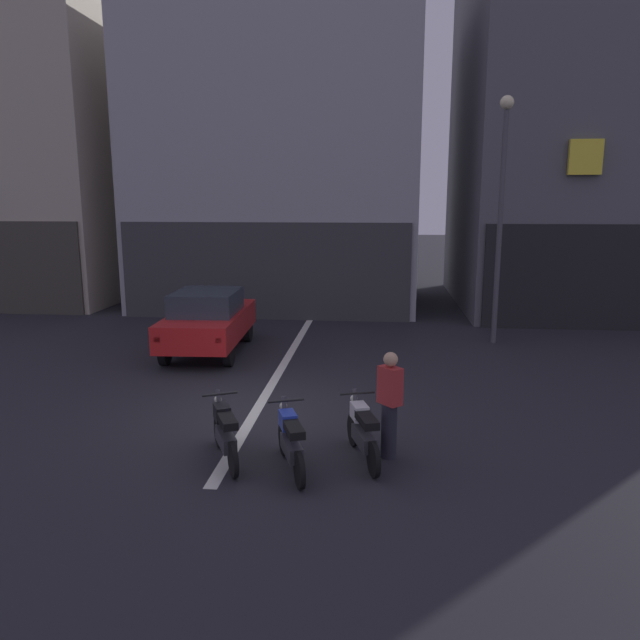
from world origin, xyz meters
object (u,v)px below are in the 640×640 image
Objects in this scene: motorcycle_blue_row_left_mid at (291,440)px; person_by_motorcycles at (390,404)px; car_red_crossing_near at (208,319)px; motorcycle_white_row_centre at (363,431)px; street_lamp at (502,196)px; motorcycle_black_row_leftmost at (225,432)px.

person_by_motorcycles is (1.44, 0.59, 0.40)m from motorcycle_blue_row_left_mid.
person_by_motorcycles is (4.56, -6.05, -0.03)m from car_red_crossing_near.
motorcycle_white_row_centre is 0.97× the size of person_by_motorcycles.
motorcycle_blue_row_left_mid and motorcycle_white_row_centre have the same top height.
car_red_crossing_near is at bearing -166.10° from street_lamp.
car_red_crossing_near is 7.36m from motorcycle_blue_row_left_mid.
motorcycle_blue_row_left_mid is 1.13m from motorcycle_white_row_centre.
motorcycle_blue_row_left_mid is at bearing -11.95° from motorcycle_black_row_leftmost.
street_lamp is at bearing 69.25° from person_by_motorcycles.
motorcycle_blue_row_left_mid is (1.04, -0.22, 0.00)m from motorcycle_black_row_leftmost.
motorcycle_black_row_leftmost is 0.92× the size of person_by_motorcycles.
person_by_motorcycles reaches higher than car_red_crossing_near.
motorcycle_black_row_leftmost is (-5.48, -8.30, -3.55)m from street_lamp.
motorcycle_black_row_leftmost and motorcycle_white_row_centre have the same top height.
motorcycle_black_row_leftmost is at bearing 168.05° from motorcycle_blue_row_left_mid.
street_lamp is 4.26× the size of motorcycle_black_row_leftmost.
person_by_motorcycles is (-3.00, -7.93, -3.16)m from street_lamp.
motorcycle_white_row_centre is 0.58m from person_by_motorcycles.
motorcycle_white_row_centre is (4.16, -6.19, -0.43)m from car_red_crossing_near.
motorcycle_blue_row_left_mid is 1.61m from person_by_motorcycles.
motorcycle_black_row_leftmost and motorcycle_blue_row_left_mid have the same top height.
car_red_crossing_near reaches higher than motorcycle_black_row_leftmost.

